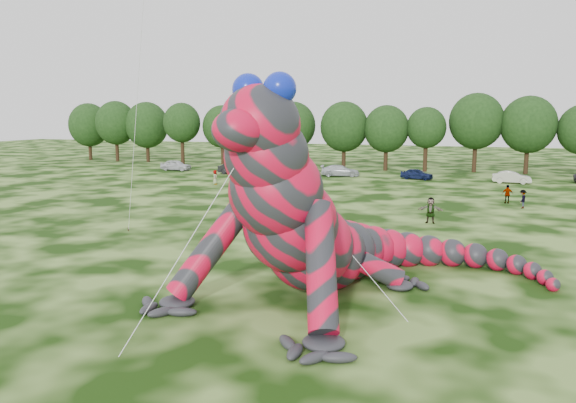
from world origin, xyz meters
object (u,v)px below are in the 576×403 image
at_px(inflatable_gecko, 326,185).
at_px(tree_8, 386,138).
at_px(tree_6, 293,135).
at_px(tree_9, 426,139).
at_px(tree_4, 222,135).
at_px(spectator_4, 215,177).
at_px(car_3, 340,171).
at_px(car_4, 417,174).
at_px(tree_7, 344,136).
at_px(car_1, 236,168).
at_px(tree_5, 261,133).
at_px(car_5, 512,177).
at_px(car_2, 283,169).
at_px(spectator_5, 431,210).
at_px(car_0, 176,165).
at_px(tree_11, 528,135).
at_px(tree_2, 147,132).
at_px(spectator_2, 523,199).
at_px(tree_0, 89,132).
at_px(spectator_3, 508,194).
at_px(tree_1, 116,131).
at_px(spectator_0, 267,195).
at_px(tree_10, 476,133).
at_px(spectator_1, 250,200).
at_px(tree_3, 182,134).

xyz_separation_m(inflatable_gecko, tree_8, (-5.48, 53.46, -0.20)).
xyz_separation_m(tree_6, tree_9, (18.62, 0.66, -0.41)).
xyz_separation_m(tree_4, spectator_4, (9.81, -23.02, -3.74)).
relative_size(car_3, car_4, 1.26).
relative_size(tree_7, car_1, 2.10).
bearing_deg(tree_7, car_3, -79.87).
xyz_separation_m(tree_4, tree_9, (30.71, -1.37, -0.19)).
bearing_deg(tree_5, tree_9, -2.58).
bearing_deg(car_5, tree_4, 75.86).
bearing_deg(car_3, tree_6, 37.02).
height_order(car_2, spectator_5, spectator_5).
bearing_deg(car_0, spectator_4, -134.32).
xyz_separation_m(tree_6, car_3, (9.04, -8.64, -4.05)).
height_order(tree_11, car_2, tree_11).
xyz_separation_m(tree_5, spectator_4, (3.30, -22.75, -4.11)).
bearing_deg(tree_9, tree_7, -177.22).
bearing_deg(tree_2, spectator_2, -28.41).
relative_size(tree_0, car_0, 2.21).
bearing_deg(tree_7, spectator_3, -50.95).
bearing_deg(tree_7, car_2, -122.60).
bearing_deg(tree_9, tree_11, 3.82).
height_order(tree_11, car_4, tree_11).
bearing_deg(tree_6, tree_8, 1.29).
height_order(tree_6, car_1, tree_6).
height_order(tree_2, car_1, tree_2).
xyz_separation_m(tree_1, spectator_0, (38.80, -33.35, -4.08)).
relative_size(tree_7, car_5, 2.28).
distance_m(car_4, spectator_2, 21.03).
relative_size(tree_0, spectator_0, 5.79).
relative_size(tree_0, tree_10, 0.91).
bearing_deg(tree_10, tree_8, -172.19).
bearing_deg(car_1, tree_0, 67.37).
height_order(tree_1, car_5, tree_1).
bearing_deg(car_0, tree_8, -70.23).
height_order(tree_7, spectator_1, tree_7).
bearing_deg(tree_3, spectator_1, -53.99).
bearing_deg(tree_9, car_4, -90.53).
relative_size(car_3, car_5, 1.16).
xyz_separation_m(tree_1, tree_4, (18.71, 0.66, -0.38)).
distance_m(tree_3, tree_11, 49.52).
bearing_deg(car_4, spectator_5, -160.46).
distance_m(car_5, spectator_4, 33.32).
height_order(tree_7, tree_9, tree_7).
bearing_deg(spectator_1, tree_4, -84.06).
bearing_deg(spectator_3, tree_0, -30.95).
xyz_separation_m(tree_0, car_4, (55.53, -11.64, -4.11)).
xyz_separation_m(tree_2, tree_9, (44.08, -1.42, -0.48)).
relative_size(tree_10, car_0, 2.44).
bearing_deg(spectator_3, car_3, -48.94).
bearing_deg(car_2, tree_7, -33.24).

